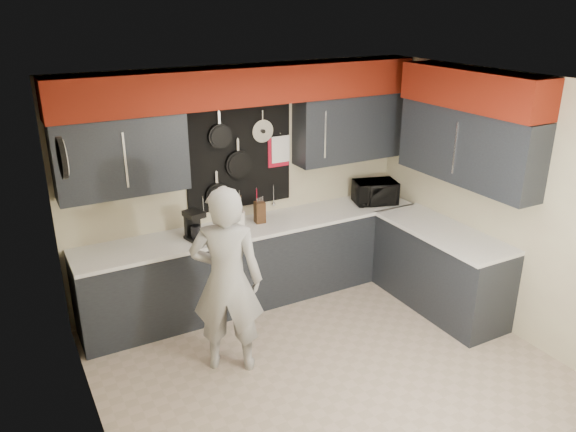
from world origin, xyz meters
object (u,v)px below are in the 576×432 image
utensil_crock (240,218)px  person (227,281)px  knife_block (260,212)px  coffee_maker (194,224)px  microwave (375,192)px

utensil_crock → person: 1.23m
knife_block → utensil_crock: (-0.23, 0.03, -0.04)m
knife_block → coffee_maker: (-0.78, -0.08, 0.04)m
knife_block → utensil_crock: knife_block is taller
person → microwave: bearing=-128.4°
utensil_crock → microwave: bearing=-4.1°
knife_block → person: bearing=-123.2°
coffee_maker → utensil_crock: bearing=-0.4°
microwave → knife_block: size_ratio=2.08×
knife_block → person: size_ratio=0.13×
utensil_crock → person: (-0.60, -1.07, -0.11)m
microwave → knife_block: bearing=-167.3°
knife_block → utensil_crock: size_ratio=1.52×
utensil_crock → person: bearing=-119.4°
utensil_crock → person: person is taller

